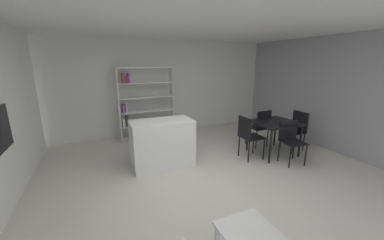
# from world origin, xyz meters

# --- Properties ---
(ground_plane) EXTENTS (9.59, 9.59, 0.00)m
(ground_plane) POSITION_xyz_m (0.00, 0.00, 0.00)
(ground_plane) COLOR beige
(ceiling_slab) EXTENTS (6.97, 6.49, 0.06)m
(ceiling_slab) POSITION_xyz_m (0.00, 0.00, 2.66)
(ceiling_slab) COLOR white
(ceiling_slab) RESTS_ON ground_plane
(back_partition) EXTENTS (6.97, 0.06, 2.63)m
(back_partition) POSITION_xyz_m (0.00, 3.21, 1.32)
(back_partition) COLOR silver
(back_partition) RESTS_ON ground_plane
(right_partition_gray) EXTENTS (0.06, 6.49, 2.63)m
(right_partition_gray) POSITION_xyz_m (3.45, 0.00, 1.32)
(right_partition_gray) COLOR #9E9EA3
(right_partition_gray) RESTS_ON ground_plane
(built_in_oven) EXTENTS (0.06, 0.56, 0.59)m
(built_in_oven) POSITION_xyz_m (-2.78, 0.61, 1.17)
(built_in_oven) COLOR black
(built_in_oven) RESTS_ON ground_plane
(kitchen_island) EXTENTS (1.20, 0.64, 0.92)m
(kitchen_island) POSITION_xyz_m (-0.45, 1.07, 0.46)
(kitchen_island) COLOR white
(kitchen_island) RESTS_ON ground_plane
(open_bookshelf) EXTENTS (1.44, 0.32, 1.91)m
(open_bookshelf) POSITION_xyz_m (-0.47, 2.83, 0.98)
(open_bookshelf) COLOR white
(open_bookshelf) RESTS_ON ground_plane
(child_table) EXTENTS (0.51, 0.48, 0.50)m
(child_table) POSITION_xyz_m (-0.37, -1.59, 0.41)
(child_table) COLOR white
(child_table) RESTS_ON ground_plane
(dining_table) EXTENTS (0.95, 0.87, 0.75)m
(dining_table) POSITION_xyz_m (2.00, 0.62, 0.67)
(dining_table) COLOR black
(dining_table) RESTS_ON ground_plane
(dining_chair_window_side) EXTENTS (0.41, 0.42, 0.92)m
(dining_chair_window_side) POSITION_xyz_m (2.69, 0.62, 0.54)
(dining_chair_window_side) COLOR black
(dining_chair_window_side) RESTS_ON ground_plane
(dining_chair_far) EXTENTS (0.41, 0.46, 0.93)m
(dining_chair_far) POSITION_xyz_m (2.00, 1.07, 0.56)
(dining_chair_far) COLOR black
(dining_chair_far) RESTS_ON ground_plane
(dining_chair_near) EXTENTS (0.48, 0.47, 0.86)m
(dining_chair_near) POSITION_xyz_m (2.01, 0.15, 0.53)
(dining_chair_near) COLOR black
(dining_chair_near) RESTS_ON ground_plane
(dining_chair_island_side) EXTENTS (0.45, 0.44, 0.93)m
(dining_chair_island_side) POSITION_xyz_m (1.31, 0.62, 0.56)
(dining_chair_island_side) COLOR black
(dining_chair_island_side) RESTS_ON ground_plane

